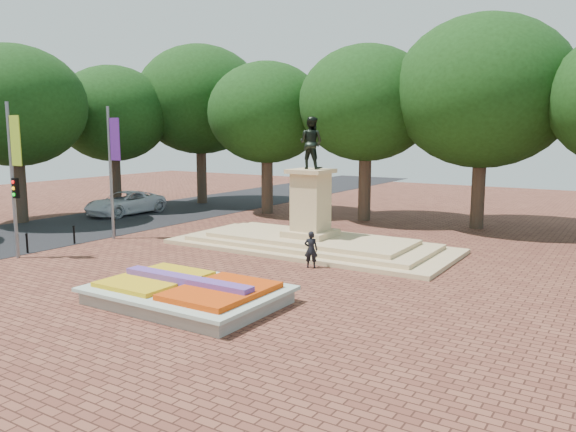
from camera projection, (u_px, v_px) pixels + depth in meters
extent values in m
plane|color=brown|center=(204.00, 285.00, 21.02)|extent=(90.00, 90.00, 0.00)
cube|color=black|center=(65.00, 229.00, 33.12)|extent=(9.00, 90.00, 0.02)
cube|color=gray|center=(187.00, 297.00, 18.79)|extent=(6.00, 4.00, 0.45)
cube|color=#B1BDAB|center=(187.00, 289.00, 18.75)|extent=(6.30, 4.30, 0.12)
cube|color=#CC440B|center=(221.00, 291.00, 17.96)|extent=(2.60, 3.40, 0.22)
cube|color=gold|center=(156.00, 279.00, 19.49)|extent=(2.60, 3.40, 0.18)
cube|color=#553186|center=(187.00, 282.00, 18.71)|extent=(5.20, 0.55, 0.38)
cube|color=tan|center=(310.00, 246.00, 27.70)|extent=(14.00, 6.00, 0.20)
cube|color=tan|center=(310.00, 242.00, 27.67)|extent=(12.00, 5.00, 0.20)
cube|color=tan|center=(310.00, 238.00, 27.64)|extent=(10.00, 4.00, 0.20)
cube|color=tan|center=(311.00, 233.00, 27.60)|extent=(2.20, 2.20, 0.30)
cube|color=tan|center=(311.00, 202.00, 27.37)|extent=(1.50, 1.50, 2.80)
cube|color=tan|center=(311.00, 171.00, 27.14)|extent=(1.90, 1.90, 0.20)
imported|color=black|center=(311.00, 143.00, 26.94)|extent=(1.22, 0.95, 2.50)
cylinder|color=#3D2C21|center=(198.00, 179.00, 44.22)|extent=(0.80, 0.80, 4.00)
ellipsoid|color=black|center=(197.00, 118.00, 43.51)|extent=(8.80, 8.80, 7.48)
cylinder|color=#3D2C21|center=(284.00, 184.00, 39.99)|extent=(0.80, 0.80, 4.00)
ellipsoid|color=black|center=(283.00, 117.00, 39.29)|extent=(8.80, 8.80, 7.48)
cylinder|color=#3D2C21|center=(374.00, 189.00, 36.30)|extent=(0.80, 0.80, 4.00)
ellipsoid|color=black|center=(376.00, 116.00, 35.60)|extent=(8.80, 8.80, 7.48)
cylinder|color=#3D2C21|center=(486.00, 196.00, 32.61)|extent=(0.80, 0.80, 4.00)
ellipsoid|color=black|center=(490.00, 114.00, 31.91)|extent=(8.80, 8.80, 7.48)
cylinder|color=#3D2C21|center=(18.00, 192.00, 35.21)|extent=(0.80, 0.80, 3.84)
ellipsoid|color=black|center=(13.00, 120.00, 34.53)|extent=(8.40, 8.40, 7.14)
cylinder|color=#3D2C21|center=(118.00, 183.00, 41.89)|extent=(0.80, 0.80, 3.84)
ellipsoid|color=black|center=(115.00, 122.00, 41.22)|extent=(8.40, 8.40, 7.14)
cylinder|color=slate|center=(13.00, 181.00, 25.04)|extent=(0.16, 0.16, 7.00)
cube|color=#91B223|center=(16.00, 141.00, 24.54)|extent=(0.70, 0.04, 2.20)
cylinder|color=slate|center=(111.00, 173.00, 29.64)|extent=(0.16, 0.16, 7.00)
cube|color=#4C1B73|center=(115.00, 139.00, 29.14)|extent=(0.70, 0.04, 2.20)
cube|color=black|center=(16.00, 188.00, 24.98)|extent=(0.28, 0.18, 0.90)
cylinder|color=black|center=(27.00, 244.00, 26.43)|extent=(0.10, 0.10, 0.90)
sphere|color=black|center=(26.00, 234.00, 26.36)|extent=(0.12, 0.12, 0.12)
cylinder|color=black|center=(74.00, 235.00, 28.61)|extent=(0.10, 0.10, 0.90)
sphere|color=black|center=(74.00, 226.00, 28.54)|extent=(0.12, 0.12, 0.12)
cylinder|color=black|center=(114.00, 228.00, 30.78)|extent=(0.10, 0.10, 0.90)
sphere|color=black|center=(114.00, 220.00, 30.71)|extent=(0.12, 0.12, 0.12)
imported|color=silver|center=(125.00, 203.00, 38.81)|extent=(2.82, 5.82, 1.60)
imported|color=black|center=(311.00, 250.00, 23.59)|extent=(0.67, 0.57, 1.57)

